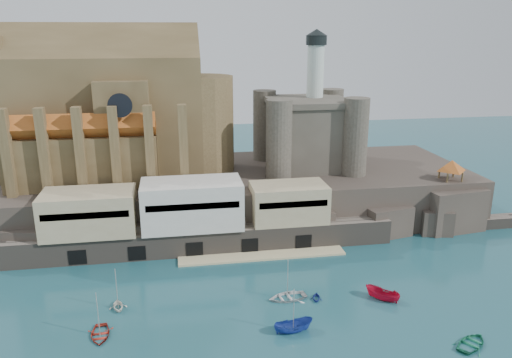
{
  "coord_description": "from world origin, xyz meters",
  "views": [
    {
      "loc": [
        -12.66,
        -62.63,
        38.92
      ],
      "look_at": [
        3.2,
        32.0,
        10.32
      ],
      "focal_mm": 35.0,
      "sensor_mm": 36.0,
      "label": 1
    }
  ],
  "objects_px": {
    "pavilion": "(452,167)",
    "boat_2": "(293,332)",
    "castle_keep": "(307,129)",
    "boat_0": "(100,336)",
    "church": "(116,116)"
  },
  "relations": [
    {
      "from": "church",
      "to": "castle_keep",
      "type": "relative_size",
      "value": 1.6
    },
    {
      "from": "boat_0",
      "to": "boat_2",
      "type": "xyz_separation_m",
      "value": [
        25.56,
        -3.29,
        0.0
      ]
    },
    {
      "from": "pavilion",
      "to": "boat_2",
      "type": "relative_size",
      "value": 1.18
    },
    {
      "from": "church",
      "to": "boat_0",
      "type": "distance_m",
      "value": 49.55
    },
    {
      "from": "pavilion",
      "to": "boat_2",
      "type": "distance_m",
      "value": 52.67
    },
    {
      "from": "castle_keep",
      "to": "boat_2",
      "type": "bearing_deg",
      "value": -106.78
    },
    {
      "from": "church",
      "to": "boat_2",
      "type": "xyz_separation_m",
      "value": [
        26.08,
        -47.61,
        -22.13
      ]
    },
    {
      "from": "castle_keep",
      "to": "boat_0",
      "type": "relative_size",
      "value": 5.7
    },
    {
      "from": "church",
      "to": "pavilion",
      "type": "xyz_separation_m",
      "value": [
        66.13,
        -15.85,
        -9.4
      ]
    },
    {
      "from": "church",
      "to": "boat_0",
      "type": "relative_size",
      "value": 9.14
    },
    {
      "from": "church",
      "to": "castle_keep",
      "type": "xyz_separation_m",
      "value": [
        40.21,
        -0.78,
        -3.81
      ]
    },
    {
      "from": "pavilion",
      "to": "boat_2",
      "type": "xyz_separation_m",
      "value": [
        -40.05,
        -31.76,
        -12.73
      ]
    },
    {
      "from": "castle_keep",
      "to": "boat_2",
      "type": "xyz_separation_m",
      "value": [
        -14.12,
        -46.84,
        -18.31
      ]
    },
    {
      "from": "boat_2",
      "to": "boat_0",
      "type": "bearing_deg",
      "value": 77.08
    },
    {
      "from": "pavilion",
      "to": "boat_0",
      "type": "relative_size",
      "value": 1.24
    }
  ]
}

